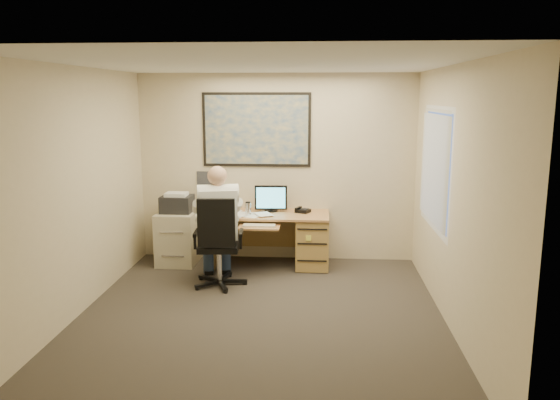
# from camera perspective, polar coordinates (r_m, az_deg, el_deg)

# --- Properties ---
(room_shell) EXTENTS (4.00, 4.50, 2.70)m
(room_shell) POSITION_cam_1_polar(r_m,az_deg,el_deg) (5.72, -2.19, 0.44)
(room_shell) COLOR #352F29
(room_shell) RESTS_ON ground
(desk) EXTENTS (1.60, 0.97, 1.12)m
(desk) POSITION_cam_1_polar(r_m,az_deg,el_deg) (7.75, 1.63, -3.68)
(desk) COLOR tan
(desk) RESTS_ON ground
(world_map) EXTENTS (1.56, 0.03, 1.06)m
(world_map) POSITION_cam_1_polar(r_m,az_deg,el_deg) (7.89, -2.47, 7.34)
(world_map) COLOR #1E4C93
(world_map) RESTS_ON room_shell
(wall_calendar) EXTENTS (0.28, 0.01, 0.42)m
(wall_calendar) POSITION_cam_1_polar(r_m,az_deg,el_deg) (8.11, -7.69, 1.52)
(wall_calendar) COLOR white
(wall_calendar) RESTS_ON room_shell
(window_blinds) EXTENTS (0.06, 1.40, 1.30)m
(window_blinds) POSITION_cam_1_polar(r_m,az_deg,el_deg) (6.59, 15.92, 3.17)
(window_blinds) COLOR beige
(window_blinds) RESTS_ON room_shell
(filing_cabinet) EXTENTS (0.55, 0.65, 1.04)m
(filing_cabinet) POSITION_cam_1_polar(r_m,az_deg,el_deg) (7.98, -10.60, -3.38)
(filing_cabinet) COLOR beige
(filing_cabinet) RESTS_ON ground
(office_chair) EXTENTS (0.75, 0.75, 1.17)m
(office_chair) POSITION_cam_1_polar(r_m,az_deg,el_deg) (6.96, -6.49, -6.28)
(office_chair) COLOR black
(office_chair) RESTS_ON ground
(person) EXTENTS (0.86, 1.06, 1.53)m
(person) POSITION_cam_1_polar(r_m,az_deg,el_deg) (6.93, -6.40, -2.73)
(person) COLOR white
(person) RESTS_ON office_chair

